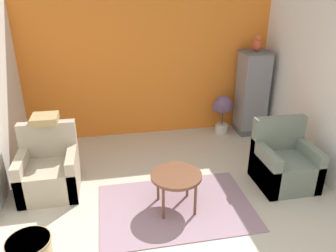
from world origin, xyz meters
name	(u,v)px	position (x,y,z in m)	size (l,w,h in m)	color
wall_back_accent	(149,68)	(0.00, 3.59, 1.26)	(4.56, 0.06, 2.53)	orange
wall_right	(322,90)	(2.25, 1.78, 1.26)	(0.06, 3.56, 2.53)	silver
area_rug	(176,207)	(-0.02, 1.16, 0.01)	(1.95, 1.33, 0.01)	gray
coffee_table	(176,178)	(-0.02, 1.16, 0.45)	(0.64, 0.64, 0.50)	brown
armchair_left	(49,172)	(-1.64, 1.87, 0.30)	(0.77, 0.73, 0.93)	tan
armchair_right	(284,164)	(1.62, 1.44, 0.30)	(0.77, 0.73, 0.93)	slate
birdcage	(252,93)	(1.87, 3.21, 0.79)	(0.50, 0.50, 1.56)	#555559
parrot	(257,43)	(1.87, 3.22, 1.70)	(0.14, 0.25, 0.29)	#D14C2D
potted_plant	(223,109)	(1.33, 3.26, 0.49)	(0.38, 0.34, 0.75)	beige
wicker_basket	(30,251)	(-1.68, 0.55, 0.16)	(0.46, 0.46, 0.29)	tan
throw_pillow	(45,119)	(-1.64, 2.12, 0.98)	(0.35, 0.35, 0.10)	tan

